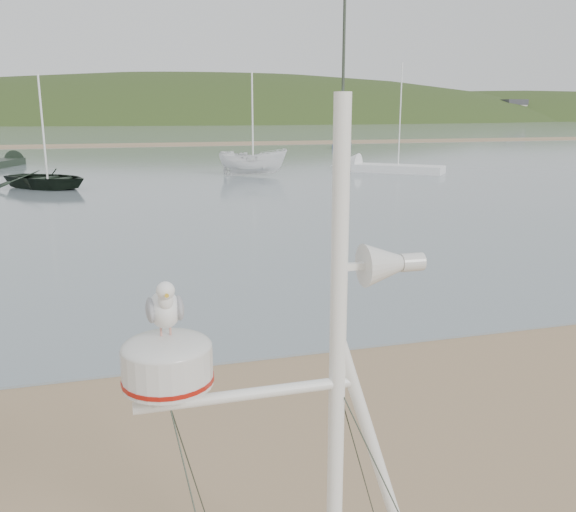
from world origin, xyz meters
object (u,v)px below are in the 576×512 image
object	(u,v)px
boat_white	(253,141)
sailboat_blue_far	(343,145)
sailboat_dark_mid	(10,161)
sailboat_white_near	(367,167)
boat_dark	(44,141)

from	to	relation	value
boat_white	sailboat_blue_far	xyz separation A→B (m)	(16.59, 27.13, -1.90)
sailboat_dark_mid	sailboat_white_near	xyz separation A→B (m)	(23.96, -11.91, -0.00)
sailboat_dark_mid	sailboat_blue_far	world-z (taller)	sailboat_blue_far
boat_dark	sailboat_white_near	distance (m)	20.43
boat_dark	sailboat_blue_far	xyz separation A→B (m)	(28.49, 30.57, -2.19)
boat_white	sailboat_blue_far	distance (m)	31.86
boat_white	sailboat_white_near	xyz separation A→B (m)	(8.02, 0.54, -1.90)
boat_dark	sailboat_dark_mid	bearing A→B (deg)	54.25
boat_dark	sailboat_white_near	world-z (taller)	sailboat_white_near
sailboat_white_near	sailboat_blue_far	size ratio (longest dim) A/B	1.13
boat_white	boat_dark	bearing A→B (deg)	124.28
boat_dark	sailboat_dark_mid	distance (m)	16.54
boat_dark	boat_white	distance (m)	12.39
boat_dark	sailboat_blue_far	size ratio (longest dim) A/B	0.72
sailboat_blue_far	boat_white	bearing A→B (deg)	-121.45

